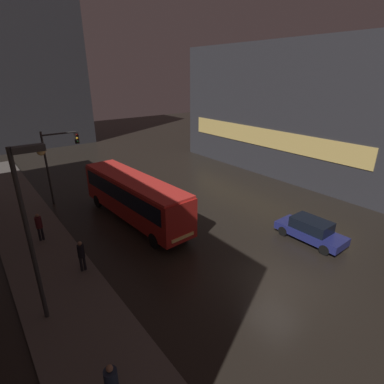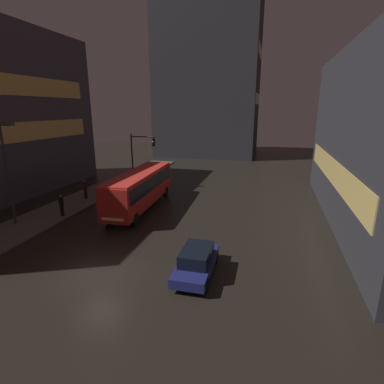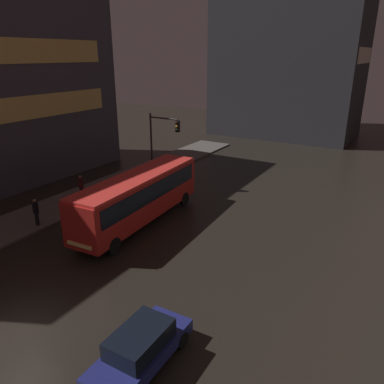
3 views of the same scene
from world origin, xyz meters
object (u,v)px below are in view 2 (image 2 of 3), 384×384
object	(u,v)px
pedestrian_far	(61,203)
traffic_light_main	(140,152)
car_taxi	(197,261)
street_lamp_sidewalk	(8,158)
bus_near	(140,186)
pedestrian_near	(85,187)

from	to	relation	value
pedestrian_far	traffic_light_main	bearing A→B (deg)	5.36
pedestrian_far	car_taxi	bearing A→B (deg)	-96.98
traffic_light_main	street_lamp_sidewalk	distance (m)	13.68
bus_near	street_lamp_sidewalk	distance (m)	10.06
street_lamp_sidewalk	traffic_light_main	bearing A→B (deg)	71.62
pedestrian_near	street_lamp_sidewalk	distance (m)	8.12
bus_near	car_taxi	xyz separation A→B (m)	(7.47, -9.40, -1.26)
pedestrian_near	car_taxi	bearing A→B (deg)	-164.99
traffic_light_main	street_lamp_sidewalk	xyz separation A→B (m)	(-4.30, -12.93, 1.15)
bus_near	car_taxi	size ratio (longest dim) A/B	2.54
car_taxi	pedestrian_near	xyz separation A→B (m)	(-13.66, 10.29, 0.50)
car_taxi	pedestrian_far	world-z (taller)	pedestrian_far
pedestrian_far	traffic_light_main	world-z (taller)	traffic_light_main
bus_near	pedestrian_near	size ratio (longest dim) A/B	5.97
bus_near	street_lamp_sidewalk	world-z (taller)	street_lamp_sidewalk
pedestrian_far	street_lamp_sidewalk	distance (m)	5.05
pedestrian_near	traffic_light_main	size ratio (longest dim) A/B	0.31
bus_near	pedestrian_near	xyz separation A→B (m)	(-6.19, 0.90, -0.76)
traffic_light_main	bus_near	bearing A→B (deg)	-65.96
car_taxi	street_lamp_sidewalk	size ratio (longest dim) A/B	0.57
bus_near	pedestrian_far	bearing A→B (deg)	33.49
pedestrian_far	street_lamp_sidewalk	size ratio (longest dim) A/B	0.24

